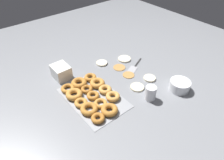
{
  "coord_description": "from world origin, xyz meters",
  "views": [
    {
      "loc": [
        0.92,
        -0.79,
        0.98
      ],
      "look_at": [
        0.03,
        -0.07,
        0.04
      ],
      "focal_mm": 32.0,
      "sensor_mm": 36.0,
      "label": 1
    }
  ],
  "objects_px": {
    "pancake_3": "(150,78)",
    "donut_tray": "(91,95)",
    "pancake_5": "(124,59)",
    "pancake_1": "(119,67)",
    "spatula": "(134,68)",
    "pancake_2": "(102,63)",
    "batter_bowl": "(180,85)",
    "container_stack": "(61,72)",
    "paper_cup": "(151,93)",
    "pancake_4": "(129,75)",
    "pancake_0": "(137,87)"
  },
  "relations": [
    {
      "from": "pancake_5",
      "to": "batter_bowl",
      "type": "bearing_deg",
      "value": 4.55
    },
    {
      "from": "pancake_0",
      "to": "pancake_3",
      "type": "xyz_separation_m",
      "value": [
        -0.01,
        0.15,
        0.0
      ]
    },
    {
      "from": "pancake_2",
      "to": "pancake_4",
      "type": "height_order",
      "value": "pancake_2"
    },
    {
      "from": "pancake_1",
      "to": "pancake_4",
      "type": "xyz_separation_m",
      "value": [
        0.12,
        -0.01,
        0.0
      ]
    },
    {
      "from": "pancake_0",
      "to": "container_stack",
      "type": "xyz_separation_m",
      "value": [
        -0.47,
        -0.37,
        0.05
      ]
    },
    {
      "from": "pancake_5",
      "to": "spatula",
      "type": "relative_size",
      "value": 0.45
    },
    {
      "from": "pancake_2",
      "to": "batter_bowl",
      "type": "distance_m",
      "value": 0.66
    },
    {
      "from": "pancake_3",
      "to": "donut_tray",
      "type": "height_order",
      "value": "donut_tray"
    },
    {
      "from": "pancake_5",
      "to": "spatula",
      "type": "height_order",
      "value": "pancake_5"
    },
    {
      "from": "donut_tray",
      "to": "spatula",
      "type": "distance_m",
      "value": 0.47
    },
    {
      "from": "pancake_0",
      "to": "pancake_3",
      "type": "distance_m",
      "value": 0.15
    },
    {
      "from": "pancake_3",
      "to": "pancake_4",
      "type": "xyz_separation_m",
      "value": [
        -0.14,
        -0.09,
        -0.0
      ]
    },
    {
      "from": "pancake_0",
      "to": "pancake_5",
      "type": "bearing_deg",
      "value": 152.12
    },
    {
      "from": "pancake_0",
      "to": "pancake_4",
      "type": "xyz_separation_m",
      "value": [
        -0.15,
        0.05,
        -0.0
      ]
    },
    {
      "from": "pancake_3",
      "to": "batter_bowl",
      "type": "height_order",
      "value": "batter_bowl"
    },
    {
      "from": "pancake_5",
      "to": "container_stack",
      "type": "height_order",
      "value": "container_stack"
    },
    {
      "from": "container_stack",
      "to": "pancake_0",
      "type": "bearing_deg",
      "value": 38.18
    },
    {
      "from": "pancake_3",
      "to": "donut_tray",
      "type": "xyz_separation_m",
      "value": [
        -0.12,
        -0.46,
        0.01
      ]
    },
    {
      "from": "pancake_1",
      "to": "donut_tray",
      "type": "distance_m",
      "value": 0.41
    },
    {
      "from": "pancake_4",
      "to": "spatula",
      "type": "distance_m",
      "value": 0.1
    },
    {
      "from": "pancake_4",
      "to": "pancake_1",
      "type": "bearing_deg",
      "value": 175.23
    },
    {
      "from": "container_stack",
      "to": "paper_cup",
      "type": "height_order",
      "value": "paper_cup"
    },
    {
      "from": "pancake_1",
      "to": "pancake_3",
      "type": "height_order",
      "value": "pancake_3"
    },
    {
      "from": "pancake_0",
      "to": "pancake_2",
      "type": "height_order",
      "value": "pancake_2"
    },
    {
      "from": "pancake_1",
      "to": "donut_tray",
      "type": "bearing_deg",
      "value": -69.46
    },
    {
      "from": "pancake_1",
      "to": "pancake_5",
      "type": "xyz_separation_m",
      "value": [
        -0.06,
        0.11,
        0.0
      ]
    },
    {
      "from": "pancake_4",
      "to": "donut_tray",
      "type": "distance_m",
      "value": 0.37
    },
    {
      "from": "pancake_2",
      "to": "spatula",
      "type": "bearing_deg",
      "value": 35.58
    },
    {
      "from": "donut_tray",
      "to": "pancake_0",
      "type": "bearing_deg",
      "value": 67.28
    },
    {
      "from": "paper_cup",
      "to": "spatula",
      "type": "distance_m",
      "value": 0.37
    },
    {
      "from": "pancake_3",
      "to": "spatula",
      "type": "bearing_deg",
      "value": 179.89
    },
    {
      "from": "container_stack",
      "to": "paper_cup",
      "type": "xyz_separation_m",
      "value": [
        0.6,
        0.35,
        0.0
      ]
    },
    {
      "from": "pancake_2",
      "to": "pancake_5",
      "type": "xyz_separation_m",
      "value": [
        0.08,
        0.19,
        -0.0
      ]
    },
    {
      "from": "pancake_0",
      "to": "pancake_4",
      "type": "height_order",
      "value": "pancake_0"
    },
    {
      "from": "pancake_1",
      "to": "pancake_2",
      "type": "relative_size",
      "value": 1.07
    },
    {
      "from": "pancake_2",
      "to": "pancake_4",
      "type": "distance_m",
      "value": 0.27
    },
    {
      "from": "paper_cup",
      "to": "donut_tray",
      "type": "bearing_deg",
      "value": -131.61
    },
    {
      "from": "pancake_5",
      "to": "spatula",
      "type": "bearing_deg",
      "value": -11.89
    },
    {
      "from": "container_stack",
      "to": "pancake_2",
      "type": "bearing_deg",
      "value": 81.83
    },
    {
      "from": "pancake_3",
      "to": "spatula",
      "type": "distance_m",
      "value": 0.18
    },
    {
      "from": "pancake_4",
      "to": "donut_tray",
      "type": "bearing_deg",
      "value": -87.12
    },
    {
      "from": "batter_bowl",
      "to": "paper_cup",
      "type": "bearing_deg",
      "value": -106.05
    },
    {
      "from": "pancake_0",
      "to": "donut_tray",
      "type": "bearing_deg",
      "value": -112.72
    },
    {
      "from": "donut_tray",
      "to": "pancake_5",
      "type": "bearing_deg",
      "value": 112.6
    },
    {
      "from": "pancake_3",
      "to": "pancake_1",
      "type": "bearing_deg",
      "value": -162.46
    },
    {
      "from": "pancake_3",
      "to": "batter_bowl",
      "type": "bearing_deg",
      "value": 19.1
    },
    {
      "from": "pancake_1",
      "to": "pancake_5",
      "type": "relative_size",
      "value": 0.91
    },
    {
      "from": "pancake_0",
      "to": "container_stack",
      "type": "height_order",
      "value": "container_stack"
    },
    {
      "from": "pancake_5",
      "to": "donut_tray",
      "type": "relative_size",
      "value": 0.23
    },
    {
      "from": "batter_bowl",
      "to": "spatula",
      "type": "bearing_deg",
      "value": -169.25
    }
  ]
}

